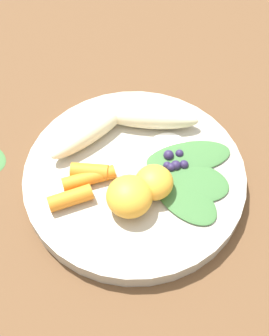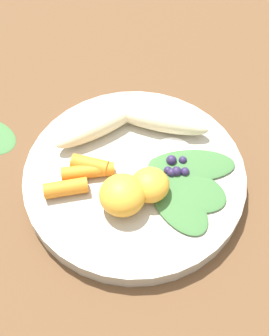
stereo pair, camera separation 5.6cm
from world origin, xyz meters
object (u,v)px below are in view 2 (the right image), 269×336
banana_peeled_left (100,126)px  banana_peeled_right (160,121)px  orange_segment_near (150,185)px  bowl (134,178)px

banana_peeled_left → banana_peeled_right: same height
banana_peeled_right → orange_segment_near: (0.05, -0.09, 0.00)m
bowl → banana_peeled_left: banana_peeled_left is taller
banana_peeled_left → orange_segment_near: orange_segment_near is taller
bowl → banana_peeled_left: (-0.07, 0.02, 0.03)m
banana_peeled_left → orange_segment_near: size_ratio=2.75×
banana_peeled_right → orange_segment_near: orange_segment_near is taller
bowl → banana_peeled_right: (-0.02, 0.08, 0.03)m
banana_peeled_right → banana_peeled_left: bearing=20.4°
bowl → banana_peeled_right: size_ratio=2.19×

